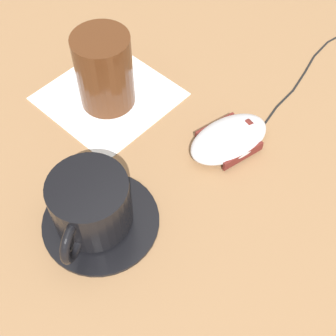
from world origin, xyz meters
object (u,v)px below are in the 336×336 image
computer_mouse (229,139)px  drinking_glass (104,71)px  saucer (101,220)px  coffee_cup (90,204)px

computer_mouse → drinking_glass: drinking_glass is taller
saucer → coffee_cup: coffee_cup is taller
coffee_cup → computer_mouse: 0.20m
computer_mouse → drinking_glass: (0.18, 0.04, 0.04)m
saucer → computer_mouse: bearing=-105.3°
coffee_cup → drinking_glass: size_ratio=1.08×
computer_mouse → drinking_glass: 0.19m
coffee_cup → saucer: bearing=-132.4°
coffee_cup → drinking_glass: drinking_glass is taller
coffee_cup → computer_mouse: size_ratio=0.91×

